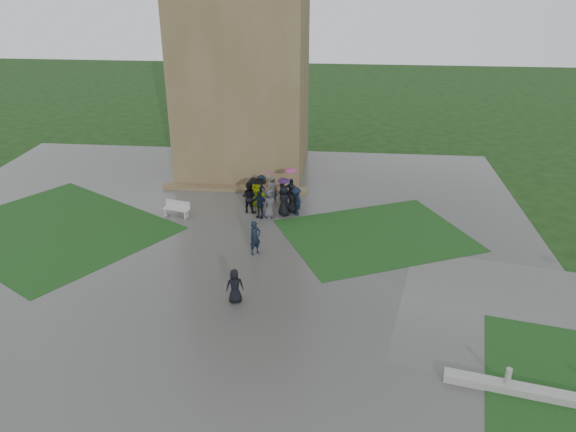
# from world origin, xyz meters

# --- Properties ---
(ground) EXTENTS (120.00, 120.00, 0.00)m
(ground) POSITION_xyz_m (0.00, 0.00, 0.00)
(ground) COLOR black
(plaza) EXTENTS (34.00, 34.00, 0.02)m
(plaza) POSITION_xyz_m (0.00, 2.00, 0.01)
(plaza) COLOR #3C3C39
(plaza) RESTS_ON ground
(lawn_inset_left) EXTENTS (14.10, 13.46, 0.01)m
(lawn_inset_left) POSITION_xyz_m (-8.50, 4.00, 0.03)
(lawn_inset_left) COLOR #133512
(lawn_inset_left) RESTS_ON plaza
(lawn_inset_right) EXTENTS (11.12, 10.15, 0.01)m
(lawn_inset_right) POSITION_xyz_m (8.50, 5.00, 0.03)
(lawn_inset_right) COLOR #133512
(lawn_inset_right) RESTS_ON plaza
(tower) EXTENTS (8.00, 8.00, 18.00)m
(tower) POSITION_xyz_m (0.00, 15.00, 9.00)
(tower) COLOR brown
(tower) RESTS_ON ground
(tower_plinth) EXTENTS (9.00, 0.80, 0.22)m
(tower_plinth) POSITION_xyz_m (0.00, 10.60, 0.13)
(tower_plinth) COLOR brown
(tower_plinth) RESTS_ON plaza
(bench) EXTENTS (1.58, 0.80, 0.88)m
(bench) POSITION_xyz_m (-2.49, 6.41, 0.47)
(bench) COLOR #A9A8A4
(bench) RESTS_ON plaza
(visitor_cluster) EXTENTS (3.68, 3.32, 2.71)m
(visitor_cluster) POSITION_xyz_m (2.68, 7.72, 1.08)
(visitor_cluster) COLOR black
(visitor_cluster) RESTS_ON plaza
(pedestrian_mid) EXTENTS (0.73, 0.73, 1.71)m
(pedestrian_mid) POSITION_xyz_m (2.56, 2.39, 0.87)
(pedestrian_mid) COLOR black
(pedestrian_mid) RESTS_ON plaza
(pedestrian_near) EXTENTS (0.85, 0.69, 1.51)m
(pedestrian_near) POSITION_xyz_m (2.37, -1.91, 0.77)
(pedestrian_near) COLOR black
(pedestrian_near) RESTS_ON plaza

